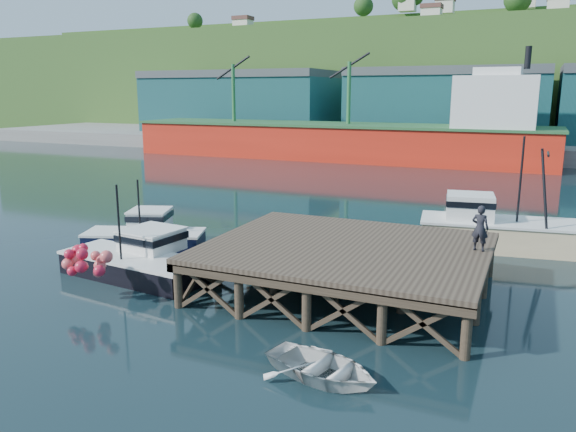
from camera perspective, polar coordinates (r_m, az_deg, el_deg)
The scene contains 12 objects.
ground at distance 27.60m, azimuth -5.09°, elevation -5.96°, with size 300.00×300.00×0.00m, color black.
wharf at distance 24.76m, azimuth 5.84°, elevation -3.45°, with size 12.00×10.00×2.62m.
far_quay at distance 94.05m, azimuth 16.12°, elevation 7.31°, with size 160.00×40.00×2.00m, color gray.
warehouse_left at distance 100.04m, azimuth -4.75°, elevation 11.19°, with size 32.00×16.00×9.00m, color #184C52.
warehouse_mid at distance 88.81m, azimuth 15.88°, elevation 10.60°, with size 28.00×16.00×9.00m, color #184C52.
cargo_ship at distance 74.17m, azimuth 7.25°, elevation 8.22°, with size 55.50×10.00×13.75m.
hillside at distance 123.54m, azimuth 18.42°, elevation 12.94°, with size 220.00×50.00×22.00m, color #2D511E.
boat_navy at distance 32.78m, azimuth -14.22°, elevation -1.82°, with size 6.98×4.76×4.11m.
boat_black at distance 28.06m, azimuth -14.99°, elevation -4.23°, with size 7.73×6.45×4.62m.
trawler at distance 33.91m, azimuth 21.10°, elevation -0.96°, with size 9.92×4.71×6.38m.
dinghy at distance 18.01m, azimuth 3.49°, elevation -15.05°, with size 2.72×3.81×0.79m, color silver.
dockworker at distance 24.97m, azimuth 18.93°, elevation -1.17°, with size 0.72×0.47×1.96m, color black.
Camera 1 is at (12.79, -22.86, 8.72)m, focal length 35.00 mm.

